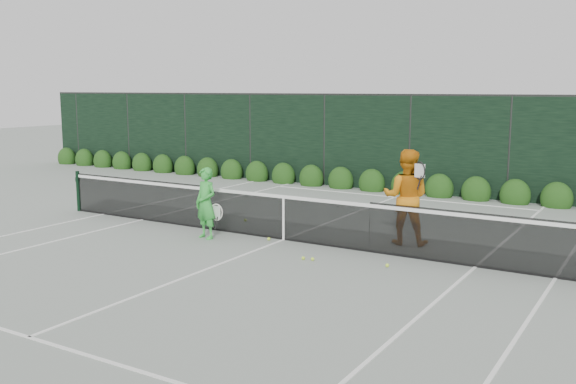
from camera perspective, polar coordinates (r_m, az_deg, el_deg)
The scene contains 8 objects.
ground at distance 13.85m, azimuth -0.39°, elevation -4.28°, with size 80.00×80.00×0.00m, color gray.
tennis_net at distance 13.75m, azimuth -0.48°, elevation -2.12°, with size 12.90×0.10×1.07m.
player_woman at distance 13.97m, azimuth -7.30°, elevation -1.00°, with size 0.67×0.48×1.55m.
player_man at distance 13.55m, azimuth 10.45°, elevation -0.43°, with size 1.12×0.96×1.99m.
court_lines at distance 13.85m, azimuth -0.39°, elevation -4.26°, with size 11.03×23.83×0.01m.
windscreen_fence at distance 11.38m, azimuth -7.56°, elevation 0.45°, with size 32.00×21.07×3.06m.
hedge_row at distance 20.14m, azimuth 10.32°, elevation 0.51°, with size 31.66×0.65×0.94m.
tennis_balls at distance 13.16m, azimuth 0.97°, elevation -4.86°, with size 4.63×2.43×0.07m.
Camera 1 is at (7.05, -11.47, 3.24)m, focal length 40.00 mm.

